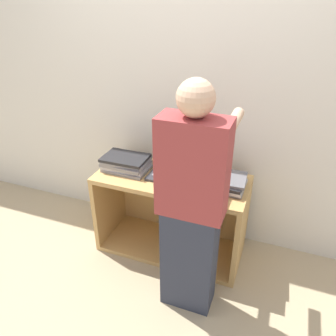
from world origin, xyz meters
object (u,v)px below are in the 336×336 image
laptop_stack_right (220,181)px  person (192,208)px  laptop_open (174,169)px  laptop_stack_left (126,163)px

laptop_stack_right → person: person is taller
laptop_open → person: size_ratio=0.22×
laptop_stack_left → laptop_stack_right: size_ratio=0.99×
person → laptop_stack_left: bearing=146.5°
laptop_stack_left → laptop_stack_right: bearing=0.3°
laptop_open → person: 0.58m
person → laptop_open: bearing=120.7°
laptop_open → person: person is taller
laptop_open → laptop_stack_left: size_ratio=0.95×
laptop_open → laptop_stack_right: size_ratio=0.94×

